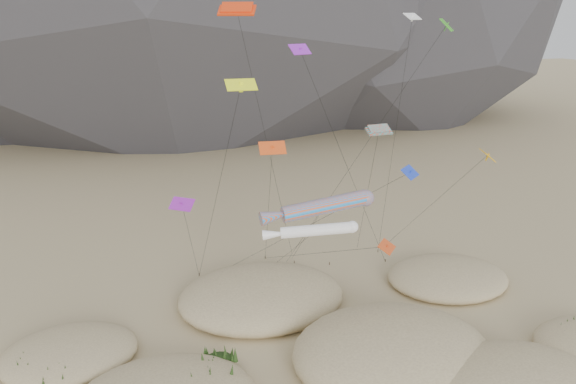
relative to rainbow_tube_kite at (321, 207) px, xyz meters
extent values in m
ellipsoid|color=#CCB789|center=(4.92, -2.89, -11.39)|extent=(15.67, 13.32, 4.43)
ellipsoid|color=#CCB789|center=(-2.10, 9.28, -11.61)|extent=(15.47, 13.15, 3.46)
ellipsoid|color=#CCB789|center=(16.84, 7.71, -11.85)|extent=(12.29, 10.44, 2.42)
ellipsoid|color=#CCB789|center=(-18.67, 5.47, -11.89)|extent=(10.45, 8.88, 2.21)
ellipsoid|color=black|center=(-8.95, -1.05, -11.59)|extent=(2.97, 2.54, 0.89)
ellipsoid|color=black|center=(-7.85, 0.75, -11.69)|extent=(2.23, 1.91, 0.67)
ellipsoid|color=black|center=(6.08, -4.18, -11.29)|extent=(3.13, 2.68, 0.94)
ellipsoid|color=black|center=(6.97, -2.06, -11.39)|extent=(2.85, 2.44, 0.85)
ellipsoid|color=black|center=(3.82, -4.91, -11.49)|extent=(2.56, 2.19, 0.77)
ellipsoid|color=black|center=(20.26, -4.74, -11.79)|extent=(2.43, 2.08, 0.73)
ellipsoid|color=black|center=(-1.45, 7.51, -11.39)|extent=(3.35, 2.87, 1.01)
ellipsoid|color=black|center=(0.24, 7.36, -11.49)|extent=(2.23, 1.90, 0.67)
ellipsoid|color=black|center=(16.59, 7.12, -11.69)|extent=(2.02, 1.73, 0.61)
ellipsoid|color=black|center=(14.75, 5.83, -11.79)|extent=(2.01, 1.72, 0.60)
ellipsoid|color=black|center=(-20.87, 4.35, -11.89)|extent=(2.25, 1.92, 0.67)
ellipsoid|color=black|center=(-19.47, 2.14, -11.99)|extent=(1.96, 1.67, 0.59)
cylinder|color=#3F2D1E|center=(1.18, 14.60, -12.24)|extent=(0.08, 0.08, 0.30)
cylinder|color=#3F2D1E|center=(1.00, 18.88, -12.24)|extent=(0.08, 0.08, 0.30)
cylinder|color=#3F2D1E|center=(3.66, 16.72, -12.24)|extent=(0.08, 0.08, 0.30)
cylinder|color=#3F2D1E|center=(7.13, 15.15, -12.24)|extent=(0.08, 0.08, 0.30)
cylinder|color=#3F2D1E|center=(13.62, 16.57, -12.24)|extent=(0.08, 0.08, 0.30)
cylinder|color=#3F2D1E|center=(-4.91, 16.61, -12.24)|extent=(0.08, 0.08, 0.30)
cylinder|color=#3F2D1E|center=(13.18, 13.97, -12.24)|extent=(0.08, 0.08, 0.30)
cylinder|color=#3F2D1E|center=(-6.65, 16.83, -12.24)|extent=(0.08, 0.08, 0.30)
cylinder|color=#FF551A|center=(0.30, -0.01, 0.04)|extent=(6.58, 1.19, 1.86)
sphere|color=#FF551A|center=(3.55, -0.01, 0.30)|extent=(1.25, 1.25, 1.25)
cone|color=#FF551A|center=(-3.27, -0.01, -0.29)|extent=(2.70, 1.07, 1.34)
cylinder|color=black|center=(2.06, 8.99, -6.18)|extent=(3.53, 18.02, 12.45)
cylinder|color=white|center=(0.91, 3.19, -3.13)|extent=(5.83, 2.43, 1.32)
sphere|color=white|center=(3.68, 2.42, -2.90)|extent=(0.97, 0.97, 0.97)
cone|color=white|center=(-2.14, 4.03, -3.41)|extent=(2.49, 1.43, 0.99)
cylinder|color=black|center=(0.77, 9.69, -7.76)|extent=(0.30, 13.02, 9.28)
cube|color=red|center=(-3.90, 8.43, 13.62)|extent=(3.08, 2.29, 0.84)
cube|color=red|center=(-3.90, 8.43, 13.84)|extent=(2.58, 1.87, 0.82)
cylinder|color=black|center=(0.20, 13.95, 0.61)|extent=(8.24, 11.07, 26.02)
cube|color=red|center=(5.98, 3.12, 4.62)|extent=(2.14, 1.03, 0.59)
cube|color=red|center=(5.98, 3.12, 4.81)|extent=(1.82, 0.82, 0.58)
cylinder|color=black|center=(8.96, 10.80, -3.88)|extent=(5.97, 15.40, 17.03)
cube|color=purple|center=(0.46, 6.19, 10.75)|extent=(1.92, 1.37, 0.78)
cube|color=purple|center=(0.46, 6.19, 10.60)|extent=(0.29, 0.33, 0.57)
cylinder|color=black|center=(6.82, 10.08, -0.79)|extent=(12.76, 7.80, 23.11)
cube|color=#FFB60D|center=(14.67, 0.91, 2.50)|extent=(1.43, 1.99, 0.76)
cube|color=#FFB60D|center=(14.67, 0.91, 2.35)|extent=(0.31, 0.29, 0.61)
cylinder|color=black|center=(14.14, 8.74, -4.92)|extent=(1.08, 15.68, 14.85)
cube|color=white|center=(12.40, 10.18, 13.14)|extent=(1.89, 1.48, 0.58)
cube|color=white|center=(12.40, 10.18, 12.99)|extent=(0.25, 0.22, 0.58)
cylinder|color=black|center=(13.01, 13.38, 0.40)|extent=(1.24, 6.42, 25.48)
cube|color=purple|center=(-9.29, 5.79, -0.69)|extent=(2.09, 1.94, 0.78)
cube|color=purple|center=(-9.29, 5.79, -0.84)|extent=(0.34, 0.34, 0.65)
cylinder|color=black|center=(-7.97, 11.31, -6.51)|extent=(2.67, 11.06, 11.67)
cube|color=green|center=(14.29, 7.63, 12.46)|extent=(2.35, 2.55, 1.06)
cube|color=green|center=(14.29, 7.63, 12.31)|extent=(0.47, 0.46, 0.78)
cylinder|color=black|center=(7.74, 11.11, 0.06)|extent=(13.14, 7.01, 24.81)
cube|color=#D74314|center=(4.83, -1.29, -3.25)|extent=(1.95, 2.00, 0.60)
cube|color=#D74314|center=(4.83, -1.29, -3.40)|extent=(0.26, 0.26, 0.63)
cylinder|color=black|center=(2.92, 8.79, -7.80)|extent=(3.85, 20.19, 9.11)
cube|color=#1836CF|center=(9.04, 3.16, 0.97)|extent=(2.14, 2.02, 0.80)
cube|color=#1836CF|center=(9.04, 3.16, 0.82)|extent=(0.35, 0.35, 0.66)
cylinder|color=black|center=(2.06, 9.88, -5.69)|extent=(13.98, 13.48, 13.33)
cube|color=#F0FF1A|center=(-5.24, 2.06, 8.73)|extent=(2.16, 1.24, 0.70)
cube|color=#F0FF1A|center=(-5.24, 2.06, 8.58)|extent=(0.26, 0.18, 0.74)
cylinder|color=black|center=(-5.94, 9.44, -1.80)|extent=(1.44, 14.79, 21.09)
cube|color=#DC4714|center=(-2.25, 4.73, 3.49)|extent=(2.18, 1.28, 0.85)
cube|color=#DC4714|center=(-2.25, 4.73, 3.34)|extent=(0.28, 0.30, 0.70)
cylinder|color=black|center=(-0.62, 11.81, -4.42)|extent=(3.28, 14.16, 15.85)
camera|label=1|loc=(-14.25, -35.78, 13.37)|focal=35.00mm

